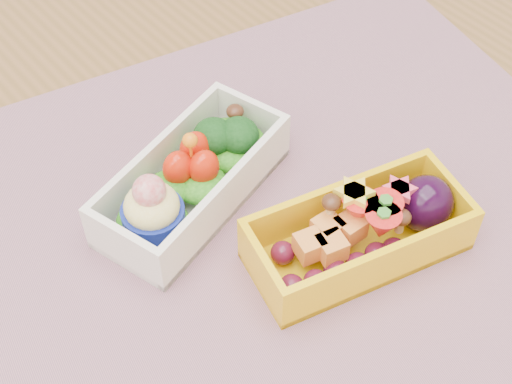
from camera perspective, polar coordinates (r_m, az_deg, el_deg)
table at (r=0.64m, az=-3.89°, el=-10.68°), size 1.20×0.80×0.75m
placemat at (r=0.57m, az=-0.27°, el=-3.17°), size 0.66×0.55×0.00m
bento_white at (r=0.57m, az=-4.88°, el=0.95°), size 0.18×0.12×0.07m
bento_yellow at (r=0.55m, az=8.09°, el=-2.96°), size 0.17×0.10×0.05m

